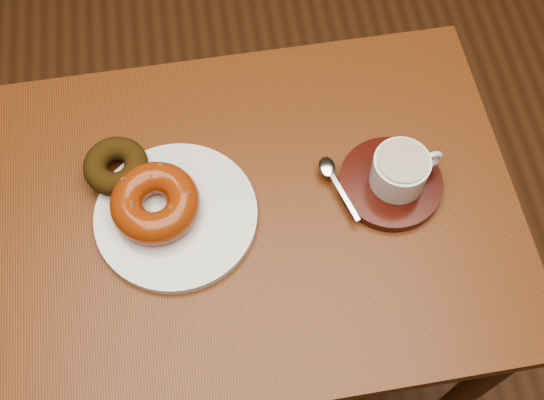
{
  "coord_description": "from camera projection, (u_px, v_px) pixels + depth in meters",
  "views": [
    {
      "loc": [
        -0.26,
        -0.1,
        1.54
      ],
      "look_at": [
        -0.2,
        0.32,
        0.71
      ],
      "focal_mm": 45.0,
      "sensor_mm": 36.0,
      "label": 1
    }
  ],
  "objects": [
    {
      "name": "donut_cinnamon",
      "position": [
        116.0,
        166.0,
        0.95
      ],
      "size": [
        0.12,
        0.12,
        0.03
      ],
      "primitive_type": "torus",
      "rotation": [
        0.0,
        0.0,
        0.32
      ],
      "color": "#37230B",
      "rests_on": "donut_plate"
    },
    {
      "name": "coffee_cup",
      "position": [
        401.0,
        170.0,
        0.93
      ],
      "size": [
        0.1,
        0.08,
        0.06
      ],
      "rotation": [
        0.0,
        0.0,
        0.19
      ],
      "color": "silver",
      "rests_on": "saucer"
    },
    {
      "name": "donut_caramel",
      "position": [
        155.0,
        203.0,
        0.92
      ],
      "size": [
        0.16,
        0.16,
        0.05
      ],
      "rotation": [
        0.0,
        0.0,
        0.43
      ],
      "color": "#8D350F",
      "rests_on": "donut_plate"
    },
    {
      "name": "cafe_table",
      "position": [
        259.0,
        239.0,
        1.05
      ],
      "size": [
        0.74,
        0.56,
        0.69
      ],
      "rotation": [
        0.0,
        0.0,
        0.02
      ],
      "color": "brown",
      "rests_on": "ground"
    },
    {
      "name": "donut_plate",
      "position": [
        176.0,
        216.0,
        0.94
      ],
      "size": [
        0.24,
        0.24,
        0.01
      ],
      "primitive_type": "cylinder",
      "rotation": [
        0.0,
        0.0,
        0.09
      ],
      "color": "silver",
      "rests_on": "cafe_table"
    },
    {
      "name": "saucer",
      "position": [
        390.0,
        183.0,
        0.96
      ],
      "size": [
        0.18,
        0.18,
        0.02
      ],
      "primitive_type": "cylinder",
      "rotation": [
        0.0,
        0.0,
        0.26
      ],
      "color": "#360D07",
      "rests_on": "cafe_table"
    },
    {
      "name": "teaspoon",
      "position": [
        330.0,
        172.0,
        0.96
      ],
      "size": [
        0.04,
        0.11,
        0.01
      ],
      "rotation": [
        0.0,
        0.0,
        0.29
      ],
      "color": "silver",
      "rests_on": "saucer"
    }
  ]
}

